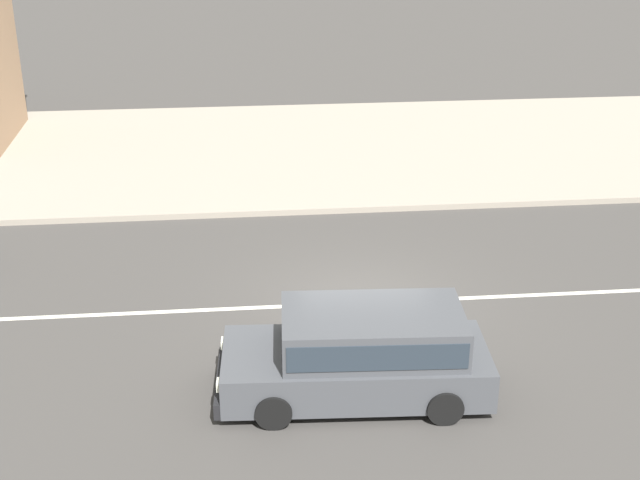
# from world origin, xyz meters

# --- Properties ---
(ground_plane) EXTENTS (160.00, 160.00, 0.00)m
(ground_plane) POSITION_xyz_m (0.00, 0.00, 0.00)
(ground_plane) COLOR #423F3D
(lane_centre_stripe) EXTENTS (50.40, 0.14, 0.01)m
(lane_centre_stripe) POSITION_xyz_m (0.00, 0.00, 0.00)
(lane_centre_stripe) COLOR silver
(lane_centre_stripe) RESTS_ON ground
(kerb_strip) EXTENTS (68.00, 10.00, 0.15)m
(kerb_strip) POSITION_xyz_m (0.00, 9.86, 0.07)
(kerb_strip) COLOR #9E9384
(kerb_strip) RESTS_ON ground
(minivan_dark_grey_2) EXTENTS (4.65, 2.17, 1.56)m
(minivan_dark_grey_2) POSITION_xyz_m (-0.41, -3.27, 0.85)
(minivan_dark_grey_2) COLOR #47494F
(minivan_dark_grey_2) RESTS_ON ground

